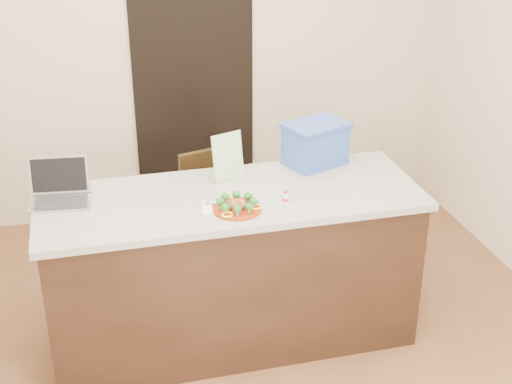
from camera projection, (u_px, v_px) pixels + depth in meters
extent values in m
plane|color=brown|center=(243.00, 361.00, 3.99)|extent=(4.00, 4.00, 0.00)
plane|color=beige|center=(178.00, 40.00, 5.16)|extent=(4.00, 0.00, 4.00)
cube|color=black|center=(194.00, 86.00, 5.31)|extent=(0.90, 0.02, 2.00)
cube|color=black|center=(232.00, 271.00, 4.02)|extent=(2.00, 0.70, 0.88)
cube|color=beige|center=(231.00, 198.00, 3.82)|extent=(2.06, 0.76, 0.04)
cylinder|color=maroon|center=(237.00, 209.00, 3.65)|extent=(0.25, 0.25, 0.01)
torus|color=maroon|center=(237.00, 208.00, 3.64)|extent=(0.25, 0.25, 0.01)
sphere|color=brown|center=(237.00, 204.00, 3.63)|extent=(0.04, 0.04, 0.04)
sphere|color=brown|center=(231.00, 206.00, 3.62)|extent=(0.04, 0.04, 0.04)
sphere|color=brown|center=(235.00, 207.00, 3.61)|extent=(0.04, 0.04, 0.04)
sphere|color=brown|center=(239.00, 207.00, 3.61)|extent=(0.04, 0.04, 0.04)
sphere|color=brown|center=(242.00, 206.00, 3.62)|extent=(0.04, 0.04, 0.04)
sphere|color=brown|center=(243.00, 204.00, 3.64)|extent=(0.04, 0.04, 0.04)
sphere|color=brown|center=(241.00, 202.00, 3.66)|extent=(0.04, 0.04, 0.04)
sphere|color=brown|center=(237.00, 201.00, 3.66)|extent=(0.04, 0.04, 0.04)
sphere|color=brown|center=(233.00, 202.00, 3.66)|extent=(0.04, 0.04, 0.04)
ellipsoid|color=#154F1C|center=(236.00, 194.00, 3.70)|extent=(0.04, 0.04, 0.04)
ellipsoid|color=#154F1C|center=(225.00, 197.00, 3.68)|extent=(0.04, 0.04, 0.04)
ellipsoid|color=#154F1C|center=(220.00, 202.00, 3.62)|extent=(0.04, 0.04, 0.04)
ellipsoid|color=#154F1C|center=(225.00, 207.00, 3.57)|extent=(0.04, 0.04, 0.04)
ellipsoid|color=#154F1C|center=(237.00, 209.00, 3.55)|extent=(0.04, 0.04, 0.04)
ellipsoid|color=#154F1C|center=(249.00, 207.00, 3.58)|extent=(0.04, 0.04, 0.04)
ellipsoid|color=#154F1C|center=(254.00, 201.00, 3.63)|extent=(0.04, 0.04, 0.04)
ellipsoid|color=#154F1C|center=(248.00, 196.00, 3.68)|extent=(0.04, 0.04, 0.04)
torus|color=#F8FD1A|center=(228.00, 200.00, 3.72)|extent=(0.06, 0.06, 0.01)
torus|color=#F8FD1A|center=(227.00, 215.00, 3.56)|extent=(0.06, 0.06, 0.01)
torus|color=#F8FD1A|center=(256.00, 207.00, 3.64)|extent=(0.06, 0.06, 0.01)
cube|color=silver|center=(217.00, 208.00, 3.67)|extent=(0.18, 0.18, 0.01)
cube|color=#A9A9AE|center=(214.00, 209.00, 3.64)|extent=(0.03, 0.13, 0.00)
cube|color=#A9A9AE|center=(211.00, 203.00, 3.70)|extent=(0.04, 0.06, 0.00)
cube|color=white|center=(224.00, 209.00, 3.63)|extent=(0.05, 0.08, 0.01)
cube|color=#A9A9AE|center=(221.00, 202.00, 3.71)|extent=(0.05, 0.10, 0.00)
cylinder|color=beige|center=(286.00, 199.00, 3.72)|extent=(0.03, 0.03, 0.05)
cylinder|color=beige|center=(286.00, 194.00, 3.70)|extent=(0.02, 0.02, 0.01)
cylinder|color=#AF2412|center=(286.00, 192.00, 3.70)|extent=(0.02, 0.02, 0.01)
cylinder|color=#AF2412|center=(286.00, 199.00, 3.72)|extent=(0.03, 0.03, 0.02)
cube|color=#A2A2A6|center=(61.00, 202.00, 3.72)|extent=(0.33, 0.25, 0.01)
cube|color=#A2A2A6|center=(59.00, 175.00, 3.76)|extent=(0.32, 0.09, 0.21)
cube|color=black|center=(59.00, 175.00, 3.76)|extent=(0.29, 0.07, 0.18)
cube|color=#242527|center=(61.00, 202.00, 3.71)|extent=(0.28, 0.18, 0.00)
cube|color=silver|center=(228.00, 157.00, 3.94)|extent=(0.19, 0.10, 0.27)
cube|color=#2C4BA0|center=(315.00, 145.00, 4.14)|extent=(0.39, 0.33, 0.23)
cube|color=#2C4BA0|center=(316.00, 125.00, 4.09)|extent=(0.42, 0.36, 0.02)
cube|color=#33220F|center=(214.00, 226.00, 4.57)|extent=(0.47, 0.47, 0.04)
cube|color=#33220F|center=(208.00, 181.00, 4.62)|extent=(0.38, 0.14, 0.44)
cylinder|color=#33220F|center=(194.00, 270.00, 4.48)|extent=(0.03, 0.03, 0.41)
cylinder|color=#33220F|center=(245.00, 263.00, 4.55)|extent=(0.03, 0.03, 0.41)
cylinder|color=#33220F|center=(186.00, 244.00, 4.76)|extent=(0.03, 0.03, 0.41)
cylinder|color=#33220F|center=(234.00, 238.00, 4.84)|extent=(0.03, 0.03, 0.41)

